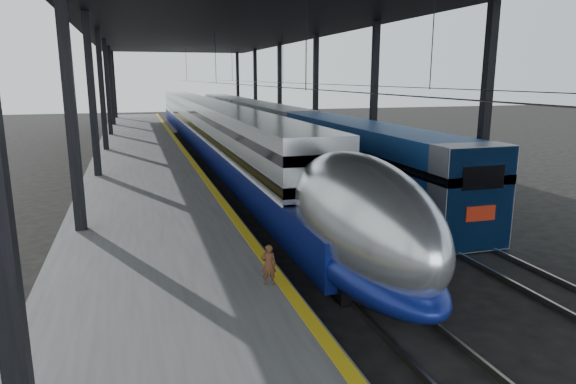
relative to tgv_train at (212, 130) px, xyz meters
name	(u,v)px	position (x,y,z in m)	size (l,w,h in m)	color
ground	(294,297)	(-2.00, -27.76, -1.86)	(160.00, 160.00, 0.00)	black
platform	(143,167)	(-5.50, -7.76, -1.36)	(6.00, 80.00, 1.00)	#4C4C4F
yellow_strip	(188,157)	(-2.70, -7.76, -0.86)	(0.30, 80.00, 0.01)	gold
rails	(268,167)	(2.50, -7.76, -1.78)	(6.52, 80.00, 0.16)	slate
canopy	(226,23)	(-0.10, -7.76, 7.25)	(18.00, 75.00, 9.47)	black
tgv_train	(212,130)	(0.00, 0.00, 0.00)	(2.78, 65.20, 3.98)	#BABDC2
second_train	(270,127)	(5.00, 1.01, 0.01)	(2.68, 56.05, 3.69)	#164390
child	(269,265)	(-3.04, -29.01, -0.36)	(0.37, 0.24, 1.01)	#4B2919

